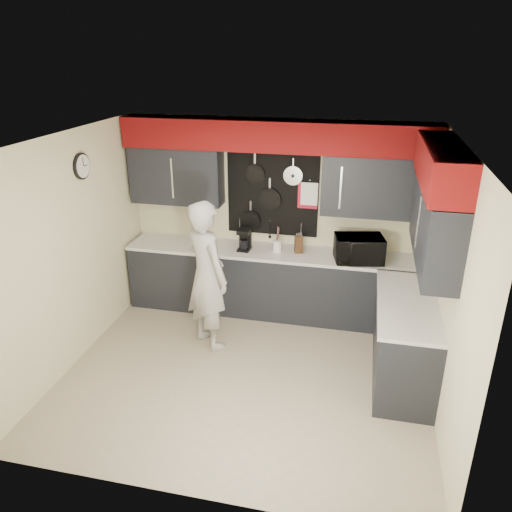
% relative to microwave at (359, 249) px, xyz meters
% --- Properties ---
extents(ground, '(4.00, 4.00, 0.00)m').
position_rel_microwave_xyz_m(ground, '(-1.13, -1.35, -1.08)').
color(ground, tan).
rests_on(ground, ground).
extents(back_wall_assembly, '(4.00, 0.36, 2.60)m').
position_rel_microwave_xyz_m(back_wall_assembly, '(-1.12, 0.25, 0.93)').
color(back_wall_assembly, beige).
rests_on(back_wall_assembly, ground).
extents(right_wall_assembly, '(0.36, 3.50, 2.60)m').
position_rel_microwave_xyz_m(right_wall_assembly, '(0.73, -1.08, 0.86)').
color(right_wall_assembly, beige).
rests_on(right_wall_assembly, ground).
extents(left_wall_assembly, '(0.05, 3.50, 2.60)m').
position_rel_microwave_xyz_m(left_wall_assembly, '(-3.12, -1.33, 0.25)').
color(left_wall_assembly, beige).
rests_on(left_wall_assembly, ground).
extents(base_cabinets, '(3.95, 2.20, 0.92)m').
position_rel_microwave_xyz_m(base_cabinets, '(-0.64, -0.22, -0.63)').
color(base_cabinets, black).
rests_on(base_cabinets, ground).
extents(microwave, '(0.66, 0.52, 0.33)m').
position_rel_microwave_xyz_m(microwave, '(0.00, 0.00, 0.00)').
color(microwave, black).
rests_on(microwave, base_cabinets).
extents(knife_block, '(0.13, 0.13, 0.22)m').
position_rel_microwave_xyz_m(knife_block, '(-0.77, 0.12, -0.05)').
color(knife_block, '#371B11').
rests_on(knife_block, base_cabinets).
extents(utensil_crock, '(0.12, 0.12, 0.15)m').
position_rel_microwave_xyz_m(utensil_crock, '(-1.05, 0.10, -0.09)').
color(utensil_crock, white).
rests_on(utensil_crock, base_cabinets).
extents(coffee_maker, '(0.17, 0.20, 0.29)m').
position_rel_microwave_xyz_m(coffee_maker, '(-1.48, 0.06, -0.01)').
color(coffee_maker, black).
rests_on(coffee_maker, base_cabinets).
extents(person, '(0.80, 0.77, 1.84)m').
position_rel_microwave_xyz_m(person, '(-1.72, -0.84, -0.16)').
color(person, '#B0B0AE').
rests_on(person, ground).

